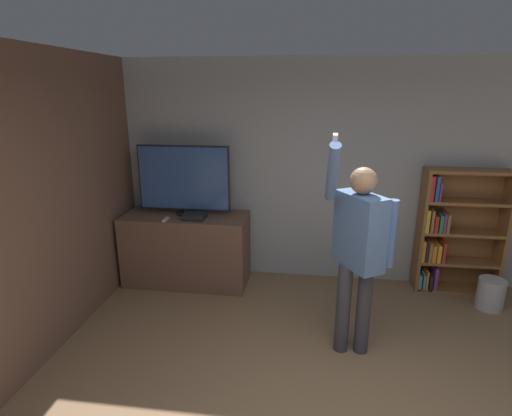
{
  "coord_description": "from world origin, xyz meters",
  "views": [
    {
      "loc": [
        -0.33,
        -1.83,
        2.34
      ],
      "look_at": [
        -0.83,
        1.94,
        1.2
      ],
      "focal_mm": 28.0,
      "sensor_mm": 36.0,
      "label": 1
    }
  ],
  "objects_px": {
    "game_console": "(195,216)",
    "waste_bin": "(490,294)",
    "television": "(184,180)",
    "bookshelf": "(452,233)",
    "person": "(358,244)"
  },
  "relations": [
    {
      "from": "game_console",
      "to": "waste_bin",
      "type": "height_order",
      "value": "game_console"
    },
    {
      "from": "television",
      "to": "bookshelf",
      "type": "xyz_separation_m",
      "value": [
        3.15,
        0.19,
        -0.59
      ]
    },
    {
      "from": "game_console",
      "to": "person",
      "type": "xyz_separation_m",
      "value": [
        1.75,
        -1.04,
        0.15
      ]
    },
    {
      "from": "person",
      "to": "waste_bin",
      "type": "distance_m",
      "value": 2.06
    },
    {
      "from": "game_console",
      "to": "waste_bin",
      "type": "distance_m",
      "value": 3.43
    },
    {
      "from": "game_console",
      "to": "bookshelf",
      "type": "bearing_deg",
      "value": 6.46
    },
    {
      "from": "bookshelf",
      "to": "waste_bin",
      "type": "distance_m",
      "value": 0.77
    },
    {
      "from": "bookshelf",
      "to": "waste_bin",
      "type": "height_order",
      "value": "bookshelf"
    },
    {
      "from": "game_console",
      "to": "bookshelf",
      "type": "relative_size",
      "value": 0.18
    },
    {
      "from": "television",
      "to": "waste_bin",
      "type": "height_order",
      "value": "television"
    },
    {
      "from": "bookshelf",
      "to": "waste_bin",
      "type": "bearing_deg",
      "value": -49.56
    },
    {
      "from": "game_console",
      "to": "bookshelf",
      "type": "xyz_separation_m",
      "value": [
        3.0,
        0.34,
        -0.19
      ]
    },
    {
      "from": "game_console",
      "to": "waste_bin",
      "type": "bearing_deg",
      "value": -1.22
    },
    {
      "from": "television",
      "to": "game_console",
      "type": "relative_size",
      "value": 4.25
    },
    {
      "from": "bookshelf",
      "to": "person",
      "type": "height_order",
      "value": "person"
    }
  ]
}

